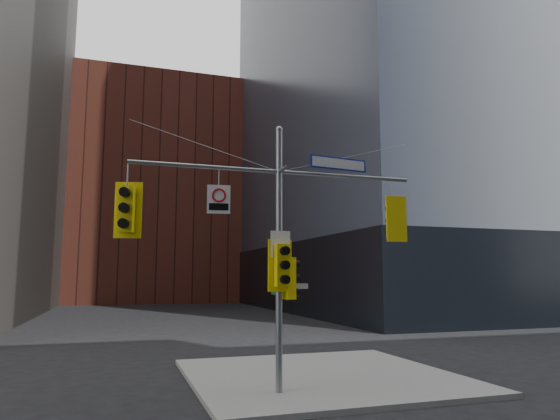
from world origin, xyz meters
TOP-DOWN VIEW (x-y plane):
  - ground at (0.00, 0.00)m, footprint 160.00×160.00m
  - sidewalk_corner at (2.00, 4.00)m, footprint 8.00×8.00m
  - podium_ne at (28.00, 32.00)m, footprint 36.40×36.40m
  - brick_midrise at (0.00, 58.00)m, footprint 26.00×20.00m
  - signal_assembly at (0.00, 1.99)m, footprint 8.00×0.80m
  - traffic_light_west_arm at (-3.98, 2.01)m, footprint 0.67×0.63m
  - traffic_light_east_arm at (3.53, 1.99)m, footprint 0.64×0.51m
  - traffic_light_pole_side at (0.33, 2.01)m, footprint 0.47×0.40m
  - traffic_light_pole_front at (-0.00, 1.73)m, footprint 0.66×0.53m
  - street_sign_blade at (1.80, 2.00)m, footprint 1.84×0.28m
  - regulatory_sign_arm at (-1.67, 1.97)m, footprint 0.61×0.12m
  - regulatory_sign_pole at (0.00, 1.88)m, footprint 0.55×0.04m
  - street_blade_ew at (0.45, 2.00)m, footprint 0.73×0.09m
  - street_blade_ns at (0.00, 2.45)m, footprint 0.10×0.70m

SIDE VIEW (x-z plane):
  - ground at x=0.00m, z-range 0.00..0.00m
  - sidewalk_corner at x=2.00m, z-range 0.00..0.15m
  - street_blade_ns at x=0.00m, z-range 2.65..2.79m
  - street_blade_ew at x=0.45m, z-range 2.81..2.95m
  - podium_ne at x=28.00m, z-range 0.00..6.00m
  - traffic_light_pole_side at x=0.33m, z-range 2.53..3.65m
  - traffic_light_pole_front at x=0.00m, z-range 2.74..4.12m
  - regulatory_sign_pole at x=0.00m, z-range 3.62..4.33m
  - signal_assembly at x=0.00m, z-range 0.77..8.07m
  - traffic_light_west_arm at x=-3.98m, z-range 4.09..5.51m
  - traffic_light_east_arm at x=3.53m, z-range 4.13..5.47m
  - regulatory_sign_arm at x=-1.67m, z-range 4.79..5.55m
  - street_sign_blade at x=1.80m, z-range 6.17..6.53m
  - brick_midrise at x=0.00m, z-range 0.00..28.00m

